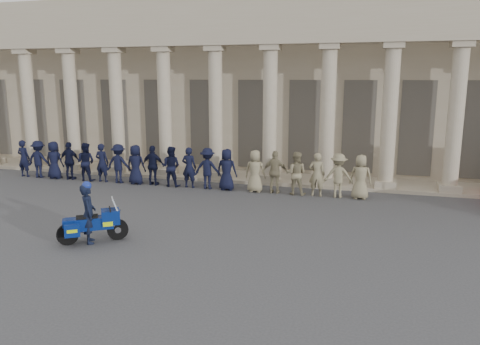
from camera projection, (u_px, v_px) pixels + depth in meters
name	position (u px, v px, depth m)	size (l,w,h in m)	color
ground	(175.00, 235.00, 14.71)	(90.00, 90.00, 0.00)	#3D3D40
building	(272.00, 83.00, 27.72)	(40.00, 12.50, 9.00)	tan
officer_rank	(175.00, 167.00, 21.09)	(17.05, 0.69, 1.83)	black
motorcycle	(93.00, 224.00, 14.01)	(1.79, 1.44, 1.33)	black
rider	(88.00, 212.00, 13.90)	(0.73, 0.79, 1.89)	black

